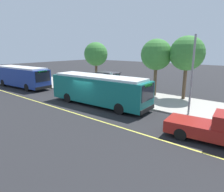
# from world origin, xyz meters

# --- Properties ---
(ground_plane) EXTENTS (120.00, 120.00, 0.00)m
(ground_plane) POSITION_xyz_m (0.00, 0.00, 0.00)
(ground_plane) COLOR #232326
(sidewalk_curb) EXTENTS (44.00, 6.40, 0.15)m
(sidewalk_curb) POSITION_xyz_m (0.00, 6.00, 0.07)
(sidewalk_curb) COLOR #A8A399
(sidewalk_curb) RESTS_ON ground_plane
(lane_stripe_center) EXTENTS (36.00, 0.14, 0.01)m
(lane_stripe_center) POSITION_xyz_m (0.00, -2.20, 0.00)
(lane_stripe_center) COLOR #E0D64C
(lane_stripe_center) RESTS_ON ground_plane
(transit_bus_main) EXTENTS (10.78, 3.12, 2.95)m
(transit_bus_main) POSITION_xyz_m (0.83, 1.01, 1.62)
(transit_bus_main) COLOR #146B66
(transit_bus_main) RESTS_ON ground_plane
(transit_bus_second) EXTENTS (10.34, 3.26, 2.95)m
(transit_bus_second) POSITION_xyz_m (-14.05, 0.75, 1.61)
(transit_bus_second) COLOR navy
(transit_bus_second) RESTS_ON ground_plane
(pickup_truck) EXTENTS (5.57, 2.54, 1.85)m
(pickup_truck) POSITION_xyz_m (11.73, -0.38, 0.86)
(pickup_truck) COLOR maroon
(pickup_truck) RESTS_ON ground_plane
(bus_shelter) EXTENTS (2.90, 1.60, 2.48)m
(bus_shelter) POSITION_xyz_m (-2.21, 5.99, 1.92)
(bus_shelter) COLOR #333338
(bus_shelter) RESTS_ON sidewalk_curb
(waiting_bench) EXTENTS (1.60, 0.48, 0.95)m
(waiting_bench) POSITION_xyz_m (-2.22, 6.03, 0.63)
(waiting_bench) COLOR brown
(waiting_bench) RESTS_ON sidewalk_curb
(route_sign_post) EXTENTS (0.44, 0.08, 2.80)m
(route_sign_post) POSITION_xyz_m (0.25, 3.66, 1.96)
(route_sign_post) COLOR #333338
(route_sign_post) RESTS_ON sidewalk_curb
(pedestrian_commuter) EXTENTS (0.24, 0.40, 1.69)m
(pedestrian_commuter) POSITION_xyz_m (-2.62, 4.61, 1.12)
(pedestrian_commuter) COLOR #282D47
(pedestrian_commuter) RESTS_ON sidewalk_curb
(street_tree_near_shelter) EXTENTS (3.34, 3.34, 6.21)m
(street_tree_near_shelter) POSITION_xyz_m (-6.24, 8.07, 4.65)
(street_tree_near_shelter) COLOR brown
(street_tree_near_shelter) RESTS_ON sidewalk_curb
(street_tree_upstreet) EXTENTS (3.57, 3.57, 6.63)m
(street_tree_upstreet) POSITION_xyz_m (6.58, 8.30, 4.96)
(street_tree_upstreet) COLOR brown
(street_tree_upstreet) RESTS_ON sidewalk_curb
(street_tree_downstreet) EXTENTS (3.44, 3.44, 6.39)m
(street_tree_downstreet) POSITION_xyz_m (3.40, 7.74, 4.78)
(street_tree_downstreet) COLOR brown
(street_tree_downstreet) RESTS_ON sidewalk_curb
(utility_pole) EXTENTS (0.16, 0.16, 6.40)m
(utility_pole) POSITION_xyz_m (8.83, 3.32, 3.35)
(utility_pole) COLOR gray
(utility_pole) RESTS_ON sidewalk_curb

